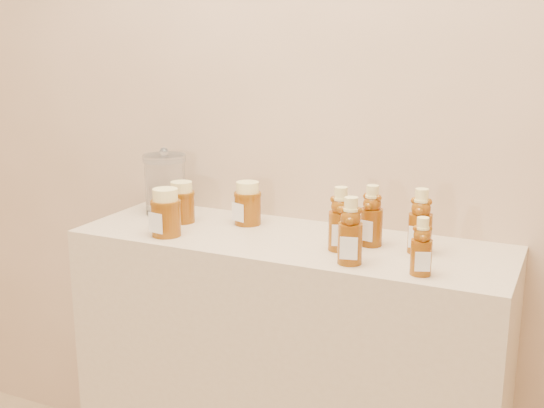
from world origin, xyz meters
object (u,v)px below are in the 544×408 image
at_px(glass_canister, 165,182).
at_px(honey_jar_left, 182,202).
at_px(display_table, 288,387).
at_px(bear_bottle_front_left, 350,226).
at_px(bear_bottle_back_left, 340,215).

bearing_deg(glass_canister, honey_jar_left, -32.79).
bearing_deg(display_table, bear_bottle_front_left, -30.67).
relative_size(display_table, bear_bottle_back_left, 6.36).
bearing_deg(honey_jar_left, glass_canister, 163.18).
distance_m(display_table, glass_canister, 0.72).
height_order(display_table, glass_canister, glass_canister).
relative_size(display_table, bear_bottle_front_left, 6.40).
relative_size(bear_bottle_back_left, glass_canister, 0.94).
bearing_deg(glass_canister, bear_bottle_back_left, -11.22).
height_order(bear_bottle_front_left, honey_jar_left, bear_bottle_front_left).
bearing_deg(honey_jar_left, bear_bottle_front_left, 1.44).
height_order(display_table, bear_bottle_back_left, bear_bottle_back_left).
height_order(bear_bottle_front_left, glass_canister, glass_canister).
xyz_separation_m(bear_bottle_front_left, honey_jar_left, (-0.57, 0.15, -0.03)).
height_order(honey_jar_left, glass_canister, glass_canister).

